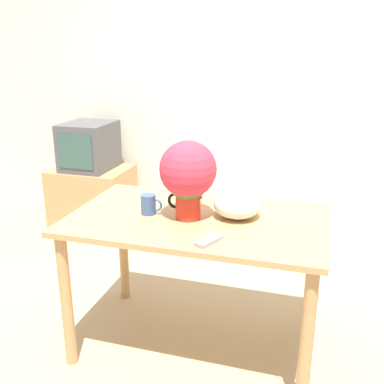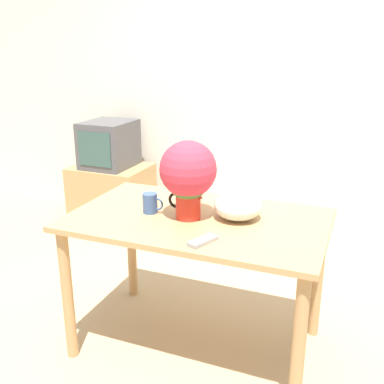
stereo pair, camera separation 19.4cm
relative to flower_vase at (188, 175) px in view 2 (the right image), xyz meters
The scene contains 9 objects.
ground_plane 1.02m from the flower_vase, 142.71° to the left, with size 12.00×12.00×0.00m, color tan.
wall_back 1.94m from the flower_vase, 91.42° to the left, with size 8.00×0.05×2.60m.
table 0.35m from the flower_vase, 33.15° to the left, with size 1.33×0.81×0.78m.
flower_vase is the anchor object (origin of this frame).
coffee_mug 0.28m from the flower_vase, behind, with size 0.12×0.08×0.11m.
white_bowl 0.30m from the flower_vase, 19.29° to the left, with size 0.25×0.25×0.15m.
remote_control 0.39m from the flower_vase, 55.76° to the right, with size 0.11×0.16×0.02m.
tv_stand 2.19m from the flower_vase, 133.08° to the left, with size 0.70×0.54×0.55m.
tv_set 2.08m from the flower_vase, 133.12° to the left, with size 0.42×0.49×0.43m.
Camera 2 is at (0.87, -2.05, 1.64)m, focal length 42.00 mm.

